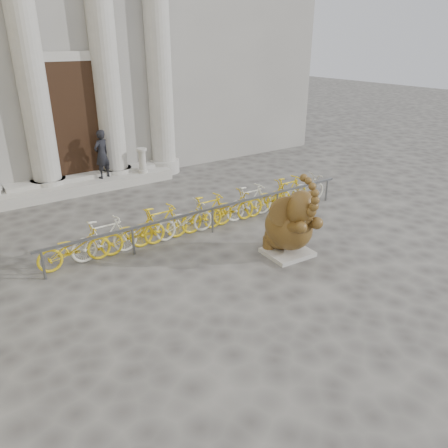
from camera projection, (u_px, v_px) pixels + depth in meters
ground at (255, 323)px, 8.18m from camera, size 80.00×80.00×0.00m
classical_building at (23, 7)px, 17.09m from camera, size 22.00×10.70×12.00m
entrance_steps at (88, 185)px, 15.21m from camera, size 6.00×1.20×0.36m
elephant_statue at (290, 226)px, 10.42m from camera, size 1.44×1.61×2.14m
bike_rack at (207, 212)px, 11.95m from camera, size 9.24×0.53×1.00m
pedestrian at (102, 154)px, 15.04m from camera, size 0.72×0.62×1.67m
balustrade_post at (142, 161)px, 15.78m from camera, size 0.36×0.36×0.89m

